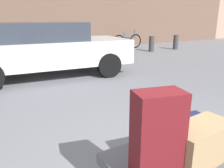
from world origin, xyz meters
TOP-DOWN VIEW (x-y plane):
  - luggage_cart at (0.00, 0.00)m, footprint 1.32×0.71m
  - suitcase_navy_front_right at (0.17, 0.10)m, footprint 0.65×0.45m
  - duffel_bag_tan_rear_right at (0.05, -0.18)m, footprint 0.62×0.35m
  - suitcase_maroon_rear_left at (-0.39, -0.14)m, footprint 0.41×0.31m
  - parked_car at (0.07, 4.87)m, footprint 4.43×2.20m
  - bicycle_leaning at (5.20, 8.59)m, footprint 1.76×0.09m
  - bollard_kerb_near at (2.93, 7.12)m, footprint 0.25×0.25m
  - bollard_kerb_mid at (4.20, 7.12)m, footprint 0.25×0.25m
  - bollard_kerb_far at (5.58, 7.12)m, footprint 0.25×0.25m
  - bollard_corner at (7.13, 7.12)m, footprint 0.25×0.25m

SIDE VIEW (x-z plane):
  - luggage_cart at x=0.00m, z-range 0.10..0.44m
  - bollard_kerb_near at x=2.93m, z-range 0.00..0.71m
  - bollard_kerb_mid at x=4.20m, z-range 0.00..0.71m
  - bollard_kerb_far at x=5.58m, z-range 0.00..0.71m
  - bollard_corner at x=7.13m, z-range 0.00..0.71m
  - bicycle_leaning at x=5.20m, z-range -0.11..0.85m
  - suitcase_navy_front_right at x=0.17m, z-range 0.34..0.56m
  - duffel_bag_tan_rear_right at x=0.05m, z-range 0.34..0.68m
  - suitcase_maroon_rear_left at x=-0.39m, z-range 0.34..1.03m
  - parked_car at x=0.07m, z-range 0.05..1.47m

